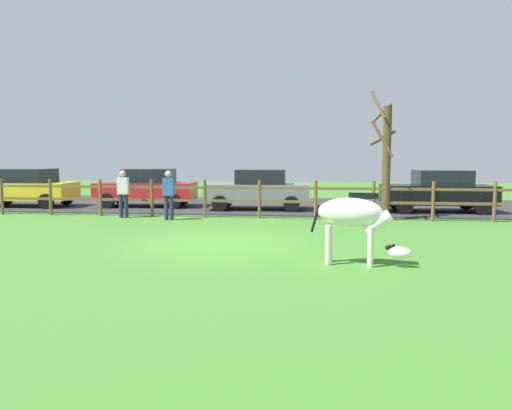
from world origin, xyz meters
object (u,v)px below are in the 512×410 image
parked_car_yellow (26,187)px  parked_car_black (438,191)px  crow_on_grass (390,247)px  visitor_right_of_tree (169,193)px  bare_tree (386,159)px  parked_car_grey (258,189)px  visitor_left_of_tree (123,192)px  zebra (354,218)px  parked_car_red (147,187)px

parked_car_yellow → parked_car_black: bearing=0.6°
crow_on_grass → visitor_right_of_tree: bearing=143.5°
bare_tree → crow_on_grass: bearing=-96.0°
parked_car_black → parked_car_yellow: same height
parked_car_black → parked_car_yellow: size_ratio=1.00×
parked_car_grey → visitor_right_of_tree: bearing=-128.3°
visitor_left_of_tree → visitor_right_of_tree: (1.74, -0.40, 0.00)m
parked_car_grey → parked_car_yellow: size_ratio=1.00×
parked_car_black → zebra: bearing=-111.5°
parked_car_black → parked_car_grey: bearing=-179.9°
parked_car_grey → visitor_right_of_tree: 4.17m
zebra → parked_car_grey: (-3.06, 9.40, -0.08)m
parked_car_yellow → parked_car_red: (4.97, 0.64, 0.00)m
zebra → parked_car_yellow: 15.75m
zebra → parked_car_black: 10.11m
parked_car_black → visitor_left_of_tree: bearing=-165.5°
zebra → bare_tree: bearing=78.2°
zebra → crow_on_grass: size_ratio=8.99×
parked_car_black → bare_tree: bearing=-133.0°
zebra → parked_car_grey: parked_car_grey is taller
parked_car_black → visitor_right_of_tree: (-9.35, -3.28, 0.06)m
parked_car_black → visitor_left_of_tree: size_ratio=2.48×
parked_car_black → parked_car_red: bearing=177.6°
parked_car_black → parked_car_yellow: (-16.45, -0.16, 0.00)m
parked_car_grey → parked_car_red: bearing=174.0°
parked_car_yellow → parked_car_red: size_ratio=0.99×
bare_tree → parked_car_yellow: bare_tree is taller
bare_tree → parked_car_red: bearing=162.6°
crow_on_grass → visitor_right_of_tree: (-6.51, 4.82, 0.78)m
zebra → visitor_right_of_tree: visitor_right_of_tree is taller
crow_on_grass → bare_tree: bearing=84.0°
zebra → visitor_right_of_tree: 8.33m
zebra → visitor_right_of_tree: bearing=132.7°
parked_car_red → visitor_right_of_tree: 4.32m
parked_car_black → visitor_right_of_tree: visitor_right_of_tree is taller
visitor_left_of_tree → parked_car_black: bearing=14.5°
parked_car_grey → bare_tree: bearing=-27.9°
zebra → parked_car_grey: 9.88m
bare_tree → parked_car_grey: bearing=152.1°
visitor_left_of_tree → visitor_right_of_tree: size_ratio=1.00×
parked_car_yellow → bare_tree: bearing=-9.0°
crow_on_grass → parked_car_red: bearing=135.2°
zebra → visitor_left_of_tree: size_ratio=1.18×
crow_on_grass → visitor_left_of_tree: visitor_left_of_tree is taller
bare_tree → zebra: size_ratio=2.20×
zebra → parked_car_yellow: size_ratio=0.48×
zebra → visitor_right_of_tree: (-5.65, 6.13, -0.02)m
bare_tree → parked_car_black: bearing=47.0°
parked_car_red → visitor_right_of_tree: visitor_right_of_tree is taller
crow_on_grass → parked_car_red: parked_car_red is taller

